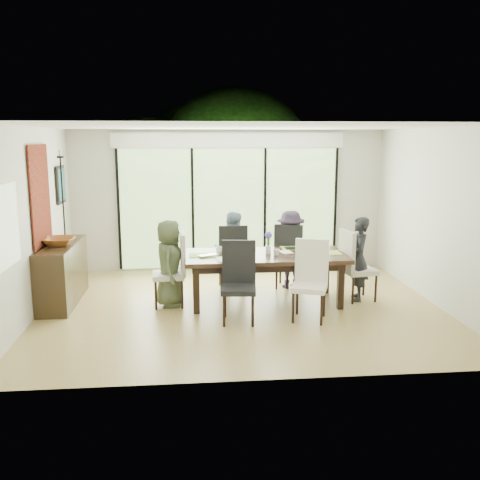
{
  "coord_description": "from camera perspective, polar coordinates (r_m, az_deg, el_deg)",
  "views": [
    {
      "loc": [
        -0.77,
        -7.77,
        2.54
      ],
      "look_at": [
        0.0,
        0.25,
        1.0
      ],
      "focal_mm": 40.0,
      "sensor_mm": 36.0,
      "label": 1
    }
  ],
  "objects": [
    {
      "name": "cup_a",
      "position": [
        8.33,
        -2.18,
        -1.06
      ],
      "size": [
        0.18,
        0.18,
        0.1
      ],
      "primitive_type": "imported",
      "rotation": [
        0.0,
        0.0,
        0.55
      ],
      "color": "white",
      "rests_on": "table_top"
    },
    {
      "name": "hyacinth_blooms",
      "position": [
        8.27,
        3.05,
        0.52
      ],
      "size": [
        0.11,
        0.11,
        0.11
      ],
      "primitive_type": "sphere",
      "color": "#584CBF",
      "rests_on": "table_top"
    },
    {
      "name": "placemat_far_l",
      "position": [
        8.6,
        -0.61,
        -0.99
      ],
      "size": [
        0.45,
        0.33,
        0.01
      ],
      "primitive_type": "cube",
      "color": "#9ABC43",
      "rests_on": "table_top"
    },
    {
      "name": "candlestick_shaft",
      "position": [
        8.93,
        -18.39,
        4.27
      ],
      "size": [
        0.02,
        0.02,
        1.3
      ],
      "primitive_type": "cylinder",
      "color": "black",
      "rests_on": "sideboard"
    },
    {
      "name": "mullion_d",
      "position": [
        10.71,
        10.12,
        3.47
      ],
      "size": [
        0.05,
        0.04,
        2.3
      ],
      "primitive_type": "cube",
      "color": "black",
      "rests_on": "wall_back"
    },
    {
      "name": "table_leg_bl",
      "position": [
        8.7,
        -4.77,
        -3.75
      ],
      "size": [
        0.09,
        0.09,
        0.71
      ],
      "primitive_type": "cube",
      "color": "black",
      "rests_on": "floor"
    },
    {
      "name": "bowl",
      "position": [
        8.58,
        -18.8,
        -0.14
      ],
      "size": [
        0.49,
        0.49,
        0.12
      ],
      "primitive_type": "imported",
      "color": "brown",
      "rests_on": "sideboard"
    },
    {
      "name": "table_leg_fl",
      "position": [
        7.87,
        -4.68,
        -5.32
      ],
      "size": [
        0.09,
        0.09,
        0.71
      ],
      "primitive_type": "cube",
      "color": "black",
      "rests_on": "floor"
    },
    {
      "name": "mullion_c",
      "position": [
        10.42,
        2.67,
        3.43
      ],
      "size": [
        0.05,
        0.04,
        2.3
      ],
      "primitive_type": "cube",
      "color": "black",
      "rests_on": "wall_back"
    },
    {
      "name": "floor",
      "position": [
        8.21,
        0.17,
        -7.23
      ],
      "size": [
        6.0,
        5.0,
        0.01
      ],
      "primitive_type": "cube",
      "color": "olive",
      "rests_on": "ground"
    },
    {
      "name": "tablet_far_l",
      "position": [
        8.56,
        0.08,
        -0.99
      ],
      "size": [
        0.27,
        0.19,
        0.01
      ],
      "primitive_type": "cube",
      "color": "black",
      "rests_on": "table_top"
    },
    {
      "name": "cup_b",
      "position": [
        8.18,
        3.88,
        -1.32
      ],
      "size": [
        0.13,
        0.13,
        0.1
      ],
      "primitive_type": "imported",
      "rotation": [
        0.0,
        0.0,
        1.92
      ],
      "color": "white",
      "rests_on": "table_top"
    },
    {
      "name": "art_frame",
      "position": [
        9.75,
        -18.6,
        5.62
      ],
      "size": [
        0.03,
        0.55,
        0.65
      ],
      "primitive_type": "cube",
      "color": "black",
      "rests_on": "wall_left"
    },
    {
      "name": "table_top",
      "position": [
        8.27,
        2.74,
        -1.73
      ],
      "size": [
        2.48,
        1.14,
        0.06
      ],
      "primitive_type": "cube",
      "color": "black",
      "rests_on": "floor"
    },
    {
      "name": "candlestick_base",
      "position": [
        9.02,
        -18.14,
        0.15
      ],
      "size": [
        0.1,
        0.1,
        0.04
      ],
      "primitive_type": "cylinder",
      "color": "black",
      "rests_on": "sideboard"
    },
    {
      "name": "hyacinth_stems",
      "position": [
        8.28,
        3.04,
        -0.18
      ],
      "size": [
        0.04,
        0.04,
        0.17
      ],
      "primitive_type": "cylinder",
      "color": "#337226",
      "rests_on": "table_top"
    },
    {
      "name": "candle",
      "position": [
        8.88,
        -18.66,
        8.79
      ],
      "size": [
        0.04,
        0.04,
        0.1
      ],
      "primitive_type": "cylinder",
      "color": "silver",
      "rests_on": "sideboard"
    },
    {
      "name": "chair_near_left",
      "position": [
        7.42,
        -0.15,
        -4.59
      ],
      "size": [
        0.52,
        0.52,
        1.14
      ],
      "primitive_type": null,
      "rotation": [
        0.0,
        0.0,
        -0.11
      ],
      "color": "black",
      "rests_on": "floor"
    },
    {
      "name": "placemat_far_r",
      "position": [
        8.74,
        5.93,
        -0.86
      ],
      "size": [
        0.45,
        0.33,
        0.01
      ],
      "primitive_type": "cube",
      "color": "#7FA63B",
      "rests_on": "table_top"
    },
    {
      "name": "wall_back",
      "position": [
        10.37,
        -1.2,
        4.24
      ],
      "size": [
        6.0,
        0.02,
        2.7
      ],
      "primitive_type": "cube",
      "color": "beige",
      "rests_on": "floor"
    },
    {
      "name": "art_canvas",
      "position": [
        9.75,
        -18.49,
        5.62
      ],
      "size": [
        0.01,
        0.45,
        0.55
      ],
      "primitive_type": "cube",
      "color": "#17474A",
      "rests_on": "wall_left"
    },
    {
      "name": "rail_top",
      "position": [
        12.16,
        -1.79,
        1.4
      ],
      "size": [
        6.0,
        0.08,
        0.06
      ],
      "primitive_type": "cube",
      "color": "brown",
      "rests_on": "deck"
    },
    {
      "name": "vase",
      "position": [
        8.31,
        3.03,
        -1.02
      ],
      "size": [
        0.08,
        0.08,
        0.12
      ],
      "primitive_type": "cylinder",
      "color": "silver",
      "rests_on": "table_top"
    },
    {
      "name": "laptop",
      "position": [
        8.09,
        -3.13,
        -1.7
      ],
      "size": [
        0.4,
        0.35,
        0.03
      ],
      "primitive_type": "imported",
      "rotation": [
        0.0,
        0.0,
        0.48
      ],
      "color": "silver",
      "rests_on": "table_top"
    },
    {
      "name": "placemat_left",
      "position": [
        8.19,
        -3.86,
        -1.63
      ],
      "size": [
        0.45,
        0.33,
        0.01
      ],
      "primitive_type": "cube",
      "color": "#7BB641",
      "rests_on": "table_top"
    },
    {
      "name": "sideboard",
      "position": [
        8.79,
        -18.44,
        -3.39
      ],
      "size": [
        0.47,
        1.66,
        0.93
      ],
      "primitive_type": "cube",
      "color": "black",
      "rests_on": "floor"
    },
    {
      "name": "chair_far_right",
      "position": [
        9.22,
        5.36,
        -1.57
      ],
      "size": [
        0.61,
        0.61,
        1.14
      ],
      "primitive_type": null,
      "rotation": [
        0.0,
        0.0,
        2.81
      ],
      "color": "black",
      "rests_on": "floor"
    },
    {
      "name": "papers",
      "position": [
        8.35,
        7.55,
        -1.47
      ],
      "size": [
        0.31,
        0.23,
        0.0
      ],
      "primitive_type": "cube",
      "color": "white",
      "rests_on": "table_top"
    },
    {
      "name": "table_leg_fr",
      "position": [
        8.18,
        10.68,
        -4.84
      ],
      "size": [
        0.09,
        0.09,
        0.71
      ],
      "primitive_type": "cube",
      "color": "black",
      "rests_on": "floor"
    },
    {
      "name": "platter_base",
      "position": [
        7.91,
        -0.9,
        -1.93
      ],
      "size": [
        0.27,
        0.27,
        0.02
      ],
      "primitive_type": "cube",
      "color": "white",
      "rests_on": "table_top"
    },
    {
      "name": "blinds_header",
      "position": [
        10.26,
        -1.2,
        10.6
      ],
      "size": [
        4.4,
        0.06,
        0.28
      ],
      "primitive_type": "cube",
      "color": "white",
      "rests_on": "wall_back"
    },
    {
      "name": "person_far_left",
      "position": [
        9.05,
        -0.84,
        -1.13
      ],
      "size": [
        0.7,
        0.53,
        1.33
      ],
      "primitive_type": "imported",
      "rotation": [
        0.0,
        0.0,
        2.89
      ],
      "color": "#7996AE",
      "rests_on": "floor"
    },
    {
      "name": "chair_right_end",
      "position": [
        8.65,
        12.62,
        -2.61
      ],
      "size": [
        0.55,
        0.55,
        1.14
      ],
      "primitive_type": null,
      "rotation": [
        0.0,
        0.0,
        1.74
      ],
      "color": "beige",
      "rests_on": "floor"
    },
    {
      "name": "table_leg_br",
      "position": [
        8.99,
        9.16,
        -3.38
      ],
      "size": [
        0.09,
        0.09,
        0.71
      ],
      "primitive_type": "cube",
      "color": "black",
      "rests_on": "floor"
    },
    {
      "name": "foliage_mid",
      "position": [
        13.64,
        -0.57,
        7.72
      ],
      "size": [
        4.0,
        4.0,
        4.0
      ],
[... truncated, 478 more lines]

